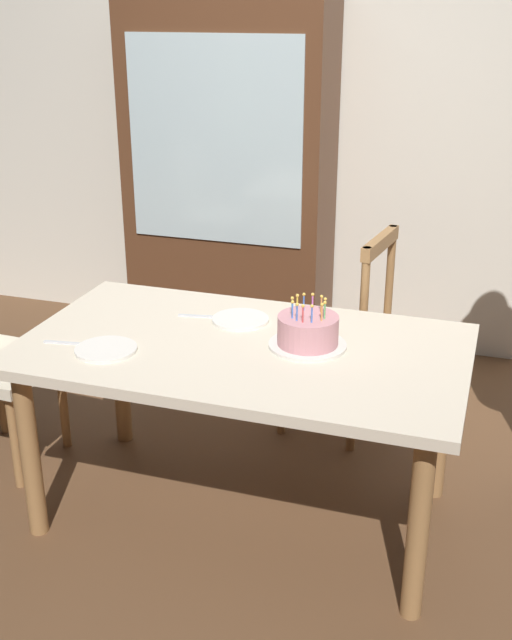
{
  "coord_description": "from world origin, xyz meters",
  "views": [
    {
      "loc": [
        0.84,
        -2.42,
        1.86
      ],
      "look_at": [
        0.05,
        0.0,
        0.82
      ],
      "focal_mm": 43.76,
      "sensor_mm": 36.0,
      "label": 1
    }
  ],
  "objects_px": {
    "dining_table": "(243,366)",
    "china_cabinet": "(230,181)",
    "plate_far_side": "(240,319)",
    "chair_spindle_back": "(338,336)",
    "plate_near_celebrant": "(106,349)",
    "birthday_cake": "(308,332)"
  },
  "relations": [
    {
      "from": "dining_table",
      "to": "china_cabinet",
      "type": "bearing_deg",
      "value": 111.37
    },
    {
      "from": "plate_far_side",
      "to": "chair_spindle_back",
      "type": "height_order",
      "value": "chair_spindle_back"
    },
    {
      "from": "plate_near_celebrant",
      "to": "plate_far_side",
      "type": "distance_m",
      "value": 0.55
    },
    {
      "from": "plate_near_celebrant",
      "to": "birthday_cake",
      "type": "bearing_deg",
      "value": 21.06
    },
    {
      "from": "dining_table",
      "to": "china_cabinet",
      "type": "distance_m",
      "value": 1.7
    },
    {
      "from": "plate_near_celebrant",
      "to": "china_cabinet",
      "type": "bearing_deg",
      "value": 95.51
    },
    {
      "from": "plate_near_celebrant",
      "to": "plate_far_side",
      "type": "relative_size",
      "value": 1.0
    },
    {
      "from": "plate_far_side",
      "to": "china_cabinet",
      "type": "relative_size",
      "value": 0.12
    },
    {
      "from": "birthday_cake",
      "to": "plate_far_side",
      "type": "relative_size",
      "value": 1.27
    },
    {
      "from": "dining_table",
      "to": "plate_far_side",
      "type": "xyz_separation_m",
      "value": [
        -0.08,
        0.2,
        0.09
      ]
    },
    {
      "from": "plate_far_side",
      "to": "china_cabinet",
      "type": "distance_m",
      "value": 1.47
    },
    {
      "from": "plate_near_celebrant",
      "to": "chair_spindle_back",
      "type": "xyz_separation_m",
      "value": [
        0.63,
        0.98,
        -0.27
      ]
    },
    {
      "from": "plate_far_side",
      "to": "china_cabinet",
      "type": "xyz_separation_m",
      "value": [
        -0.53,
        1.35,
        0.23
      ]
    },
    {
      "from": "birthday_cake",
      "to": "chair_spindle_back",
      "type": "bearing_deg",
      "value": 92.91
    },
    {
      "from": "birthday_cake",
      "to": "china_cabinet",
      "type": "relative_size",
      "value": 0.15
    },
    {
      "from": "dining_table",
      "to": "plate_near_celebrant",
      "type": "xyz_separation_m",
      "value": [
        -0.44,
        -0.2,
        0.09
      ]
    },
    {
      "from": "plate_far_side",
      "to": "chair_spindle_back",
      "type": "bearing_deg",
      "value": 64.52
    },
    {
      "from": "birthday_cake",
      "to": "plate_near_celebrant",
      "type": "relative_size",
      "value": 1.27
    },
    {
      "from": "plate_near_celebrant",
      "to": "chair_spindle_back",
      "type": "height_order",
      "value": "chair_spindle_back"
    },
    {
      "from": "birthday_cake",
      "to": "plate_far_side",
      "type": "xyz_separation_m",
      "value": [
        -0.31,
        0.15,
        -0.05
      ]
    },
    {
      "from": "plate_near_celebrant",
      "to": "china_cabinet",
      "type": "height_order",
      "value": "china_cabinet"
    },
    {
      "from": "birthday_cake",
      "to": "plate_far_side",
      "type": "bearing_deg",
      "value": 153.4
    }
  ]
}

